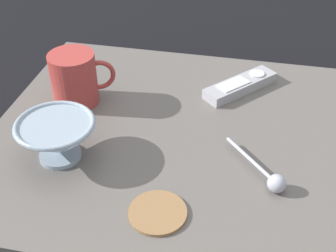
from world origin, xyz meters
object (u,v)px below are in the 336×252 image
Objects in this scene: drink_coaster at (158,212)px; teaspoon at (272,180)px; cereal_bowl at (57,138)px; tv_remote_near at (240,85)px; coffee_mug at (75,79)px.

teaspoon is at bearing -150.53° from drink_coaster.
teaspoon is (-0.34, -0.00, -0.02)m from cereal_bowl.
tv_remote_near is (0.07, -0.26, -0.00)m from teaspoon.
coffee_mug is at bearing -49.03° from drink_coaster.
teaspoon reaches higher than drink_coaster.
drink_coaster is at bearing 75.90° from tv_remote_near.
teaspoon is (-0.37, 0.16, -0.04)m from coffee_mug.
coffee_mug is at bearing -79.03° from cereal_bowl.
cereal_bowl is 1.52× the size of drink_coaster.
drink_coaster is at bearing 29.47° from teaspoon.
tv_remote_near is at bearing -104.10° from drink_coaster.
cereal_bowl is 0.38m from tv_remote_near.
drink_coaster is (0.09, 0.35, -0.01)m from tv_remote_near.
tv_remote_near is at bearing -160.96° from coffee_mug.
coffee_mug is 0.77× the size of tv_remote_near.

